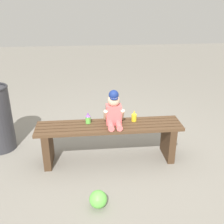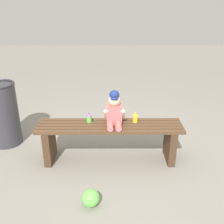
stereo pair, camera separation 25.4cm
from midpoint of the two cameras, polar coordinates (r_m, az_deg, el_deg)
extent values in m
plane|color=gray|center=(3.24, -2.84, -10.13)|extent=(16.00, 16.00, 0.00)
cube|color=#513823|center=(2.89, -2.85, -4.44)|extent=(1.66, 0.06, 0.04)
cube|color=#513823|center=(2.95, -2.93, -3.77)|extent=(1.66, 0.06, 0.04)
cube|color=#513823|center=(3.02, -3.01, -3.13)|extent=(1.66, 0.06, 0.04)
cube|color=#513823|center=(3.08, -3.08, -2.52)|extent=(1.66, 0.06, 0.04)
cube|color=#513823|center=(3.15, -3.15, -1.93)|extent=(1.66, 0.06, 0.04)
cube|color=#452F1E|center=(3.18, -15.85, -7.30)|extent=(0.08, 0.35, 0.42)
cube|color=#452F1E|center=(3.23, 9.79, -6.16)|extent=(0.08, 0.35, 0.42)
cube|color=#E56666|center=(2.99, -2.08, -0.59)|extent=(0.17, 0.12, 0.23)
sphere|color=beige|center=(2.92, -2.13, 2.50)|extent=(0.14, 0.14, 0.14)
cylinder|color=navy|center=(2.87, -2.09, 2.93)|extent=(0.09, 0.09, 0.01)
sphere|color=navy|center=(2.90, -2.15, 3.63)|extent=(0.11, 0.11, 0.11)
cylinder|color=#F06B6B|center=(2.91, -2.78, -3.05)|extent=(0.07, 0.16, 0.07)
cylinder|color=#F06B6B|center=(2.92, -1.01, -2.97)|extent=(0.07, 0.16, 0.07)
cylinder|color=beige|center=(2.95, -3.86, -0.65)|extent=(0.04, 0.12, 0.14)
cylinder|color=beige|center=(2.96, -0.23, -0.50)|extent=(0.04, 0.12, 0.14)
cylinder|color=#66CC4C|center=(3.05, -7.54, -1.71)|extent=(0.06, 0.06, 0.08)
cone|color=#8C4CCC|center=(3.03, -7.60, -0.78)|extent=(0.06, 0.06, 0.03)
cylinder|color=#8C4CCC|center=(3.02, -7.61, -0.47)|extent=(0.01, 0.01, 0.02)
cylinder|color=yellow|center=(3.08, 2.41, -1.29)|extent=(0.06, 0.06, 0.08)
cone|color=yellow|center=(3.06, 2.43, -0.37)|extent=(0.06, 0.06, 0.03)
cylinder|color=yellow|center=(3.05, 2.43, -0.06)|extent=(0.01, 0.01, 0.02)
sphere|color=#66CC4C|center=(2.58, -5.96, -18.24)|extent=(0.17, 0.17, 0.17)
camera|label=1|loc=(0.13, -92.52, -1.11)|focal=42.49mm
camera|label=2|loc=(0.13, 87.48, 1.11)|focal=42.49mm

